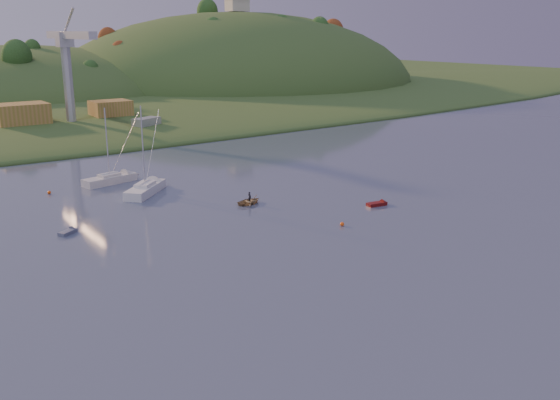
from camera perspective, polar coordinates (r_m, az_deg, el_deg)
ground at (r=54.41m, az=23.62°, el=-11.09°), size 500.00×500.00×0.00m
shore_slope at (r=194.57m, az=-23.18°, el=7.29°), size 640.00×150.00×7.00m
hill_center at (r=240.40m, az=-23.41°, el=8.57°), size 140.00×120.00×36.00m
hill_right at (r=259.50m, az=-3.81°, el=10.18°), size 150.00×130.00×60.00m
hilltop_house at (r=258.68m, az=-3.94°, el=17.57°), size 9.00×7.00×6.45m
wharf at (r=154.67m, az=-17.63°, el=6.49°), size 42.00×16.00×2.40m
shed_west at (r=151.59m, az=-22.54°, el=7.25°), size 11.00×8.00×4.80m
shed_east at (r=158.80m, az=-15.22°, el=8.05°), size 9.00×7.00×4.00m
dock_crane at (r=148.88m, az=-18.79°, el=12.27°), size 3.20×28.00×20.30m
sailboat_near at (r=92.24m, az=-12.22°, el=1.03°), size 8.63×8.26×12.76m
sailboat_far at (r=99.96m, az=-15.32°, el=1.89°), size 8.77×4.22×11.70m
canoe at (r=85.20m, az=-2.79°, el=-0.12°), size 4.07×3.24×0.76m
paddler at (r=85.11m, az=-2.80°, el=0.11°), size 0.44×0.59×1.46m
red_tender at (r=85.69m, az=9.17°, el=-0.31°), size 3.39×1.56×1.11m
grey_dinghy at (r=77.20m, az=-18.59°, el=-2.70°), size 2.82×2.27×1.01m
work_vessel at (r=145.31m, az=-12.08°, el=6.40°), size 15.73×10.49×3.81m
buoy_0 at (r=75.96m, az=5.70°, el=-2.21°), size 0.50×0.50×0.50m
buoy_2 at (r=96.28m, az=-20.36°, el=0.66°), size 0.50×0.50×0.50m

